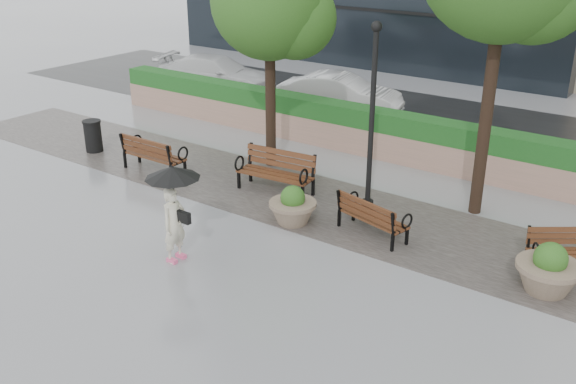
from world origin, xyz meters
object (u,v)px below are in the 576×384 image
Objects in this scene: bench_1 at (276,180)px; bench_0 at (154,162)px; planter_right at (548,273)px; trash_bin at (93,137)px; lamppost at (371,133)px; bench_3 at (567,259)px; car_right at (340,95)px; pedestrian at (174,205)px; bench_2 at (372,225)px; car_left at (217,74)px; planter_left at (293,209)px.

bench_0 is at bearing -172.84° from bench_1.
trash_bin is (-13.12, 0.23, 0.06)m from planter_right.
lamppost is (2.48, 0.28, 1.64)m from bench_1.
trash_bin reaches higher than bench_3.
lamppost reaches higher than bench_3.
lamppost is 8.38m from car_right.
car_right is 2.16× the size of pedestrian.
bench_2 is at bearing 179.96° from bench_0.
car_left is 2.43× the size of pedestrian.
car_right is at bearing 63.22° from trash_bin.
car_right is (-2.38, 7.00, 0.40)m from bench_1.
planter_right reaches higher than planter_left.
car_left is (-1.85, 7.59, 0.25)m from trash_bin.
planter_right is 13.13m from trash_bin.
planter_right is at bearing -1.01° from trash_bin.
car_right is at bearing 107.73° from bench_3.
bench_2 is 4.30m from pedestrian.
planter_left is at bearing 29.28° from bench_2.
planter_left is 0.22× the size of car_left.
trash_bin is at bearing 63.33° from pedestrian.
bench_2 is 1.94× the size of trash_bin.
pedestrian is at bearing -108.46° from planter_left.
bench_1 is at bearing 138.57° from planter_left.
lamppost is (8.71, 0.93, 1.50)m from trash_bin.
pedestrian reaches higher than planter_right.
planter_right is at bearing -64.60° from pedestrian.
trash_bin is at bearing 147.38° from bench_3.
bench_2 is at bearing -0.56° from trash_bin.
car_right is (-4.85, 6.72, -1.24)m from lamppost.
bench_3 is at bearing -128.66° from car_left.
bench_3 is 1.08m from planter_right.
trash_bin is (-9.40, 0.09, 0.19)m from bench_2.
pedestrian is at bearing -26.32° from trash_bin.
bench_2 is 9.40m from trash_bin.
car_right is (-9.37, 6.82, 0.46)m from bench_3.
bench_3 is 0.37× the size of car_right.
planter_left is 1.20× the size of trash_bin.
pedestrian reaches higher than bench_1.
bench_0 is 3.62m from bench_1.
car_right is at bearing 103.10° from bench_1.
bench_2 reaches higher than bench_3.
trash_bin is (-6.24, -0.66, 0.14)m from bench_1.
bench_0 is at bearing 149.10° from bench_3.
bench_1 reaches higher than planter_left.
bench_1 reaches higher than bench_2.
planter_right is (5.49, 0.34, 0.04)m from planter_left.
planter_right is at bearing -14.81° from lamppost.
bench_1 is 6.27m from trash_bin.
trash_bin is at bearing -179.66° from bench_1.
trash_bin is (-7.63, 0.57, 0.10)m from planter_left.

